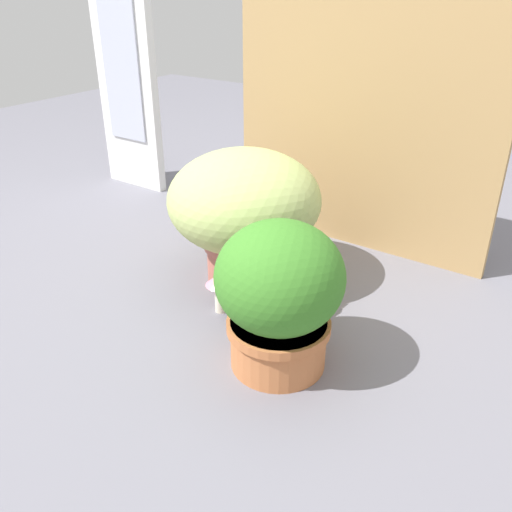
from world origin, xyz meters
TOP-DOWN VIEW (x-y plane):
  - ground_plane at (0.00, 0.00)m, footprint 6.00×6.00m
  - cardboard_backdrop at (0.12, 0.60)m, footprint 0.96×0.03m
  - window_panel_white at (-0.98, 0.58)m, footprint 0.33×0.05m
  - grass_planter at (-0.04, 0.15)m, footprint 0.47×0.47m
  - leafy_planter at (0.28, -0.16)m, footprint 0.31×0.31m
  - cat at (0.06, 0.04)m, footprint 0.33×0.31m
  - mushroom_ornament_pink at (0.02, -0.05)m, footprint 0.09×0.09m

SIDE VIEW (x-z plane):
  - ground_plane at x=0.00m, z-range 0.00..0.00m
  - mushroom_ornament_pink at x=0.02m, z-range 0.03..0.15m
  - cat at x=0.06m, z-range -0.04..0.28m
  - leafy_planter at x=0.28m, z-range 0.01..0.40m
  - grass_planter at x=-0.04m, z-range 0.04..0.46m
  - cardboard_backdrop at x=0.12m, z-range 0.00..0.89m
  - window_panel_white at x=-0.98m, z-range 0.00..0.98m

